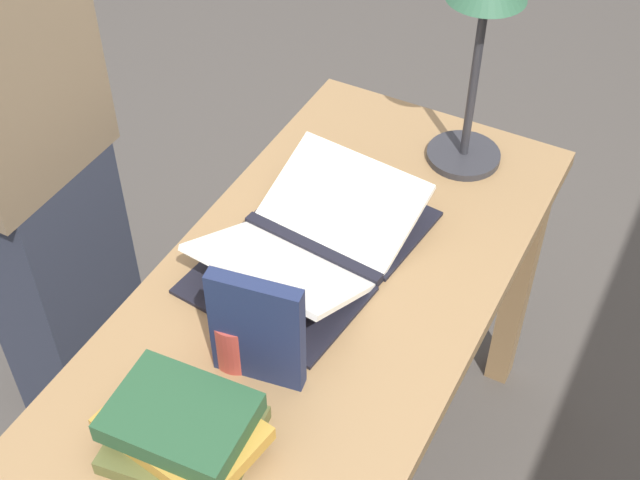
# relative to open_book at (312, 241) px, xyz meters

# --- Properties ---
(reading_desk) EXTENTS (1.26, 0.61, 0.76)m
(reading_desk) POSITION_rel_open_book_xyz_m (0.09, 0.06, -0.15)
(reading_desk) COLOR #937047
(reading_desk) RESTS_ON ground_plane
(open_book) EXTENTS (0.51, 0.37, 0.10)m
(open_book) POSITION_rel_open_book_xyz_m (0.00, 0.00, 0.00)
(open_book) COLOR black
(open_book) RESTS_ON reading_desk
(book_stack_tall) EXTENTS (0.22, 0.26, 0.10)m
(book_stack_tall) POSITION_rel_open_book_xyz_m (0.48, 0.03, 0.02)
(book_stack_tall) COLOR brown
(book_stack_tall) RESTS_ON reading_desk
(book_standing_upright) EXTENTS (0.05, 0.16, 0.22)m
(book_standing_upright) POSITION_rel_open_book_xyz_m (0.30, 0.05, 0.08)
(book_standing_upright) COLOR #1E284C
(book_standing_upright) RESTS_ON reading_desk
(reading_lamp) EXTENTS (0.16, 0.16, 0.46)m
(reading_lamp) POSITION_rel_open_book_xyz_m (-0.41, 0.15, 0.31)
(reading_lamp) COLOR #2D2D33
(reading_lamp) RESTS_ON reading_desk
(coffee_mug) EXTENTS (0.12, 0.09, 0.10)m
(coffee_mug) POSITION_rel_open_book_xyz_m (0.28, 0.01, 0.02)
(coffee_mug) COLOR #B74238
(coffee_mug) RESTS_ON reading_desk
(person_reader) EXTENTS (0.36, 0.22, 1.61)m
(person_reader) POSITION_rel_open_book_xyz_m (0.07, -0.64, 0.01)
(person_reader) COLOR #2D3342
(person_reader) RESTS_ON ground_plane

